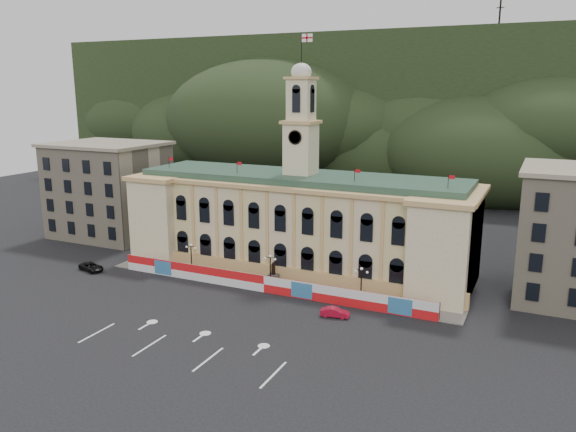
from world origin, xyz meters
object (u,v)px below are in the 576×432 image
at_px(black_suv, 91,267).
at_px(red_sedan, 335,312).
at_px(statue, 273,278).
at_px(lamp_center, 270,268).

bearing_deg(black_suv, red_sedan, -76.34).
xyz_separation_m(red_sedan, black_suv, (-42.49, 0.91, 0.04)).
xyz_separation_m(statue, red_sedan, (12.49, -7.12, -0.56)).
distance_m(statue, lamp_center, 2.14).
xyz_separation_m(statue, lamp_center, (0.00, -1.00, 1.89)).
bearing_deg(black_suv, statue, -63.41).
relative_size(statue, black_suv, 0.72).
distance_m(lamp_center, red_sedan, 14.12).
height_order(statue, black_suv, statue).
distance_m(lamp_center, black_suv, 30.54).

